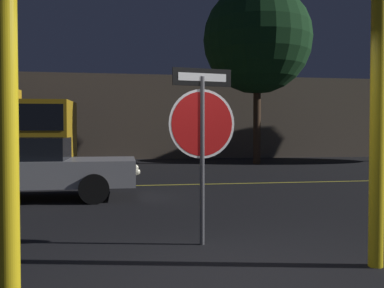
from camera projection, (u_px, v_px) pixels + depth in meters
ground_plane at (230, 284)px, 4.02m from camera, size 260.00×260.00×0.00m
road_center_stripe at (161, 185)px, 11.36m from camera, size 40.55×0.12×0.01m
stop_sign at (202, 124)px, 5.39m from camera, size 0.87×0.14×2.23m
yellow_pole_left at (7, 136)px, 3.23m from camera, size 0.16×0.16×2.81m
yellow_pole_right at (377, 115)px, 4.51m from camera, size 0.15×0.15×3.24m
passing_car_2 at (31, 168)px, 8.99m from camera, size 4.41×1.80×1.30m
tree_0 at (257, 40)px, 18.43m from camera, size 4.68×4.68×7.73m
building_backdrop at (163, 118)px, 23.96m from camera, size 35.19×4.17×4.32m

